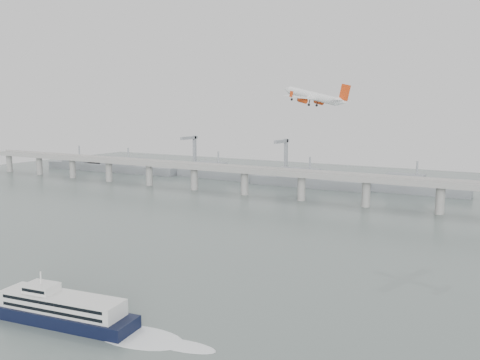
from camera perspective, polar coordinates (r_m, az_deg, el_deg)
The scene contains 5 objects.
ground at distance 209.04m, azimuth -7.76°, elevation -11.71°, with size 900.00×900.00×0.00m, color slate.
bridge at distance 378.89m, azimuth 10.94°, elevation -0.03°, with size 800.00×22.00×23.90m.
distant_fleet at distance 506.91m, azimuth -3.25°, elevation 0.85°, with size 453.00×60.90×40.00m.
ferry at distance 183.06m, azimuth -19.32°, elevation -13.56°, with size 87.08×23.94×16.46m.
airliner at distance 259.34m, azimuth 8.35°, elevation 9.25°, with size 41.87×38.88×11.92m.
Camera 1 is at (121.76, -154.42, 70.90)m, focal length 38.00 mm.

